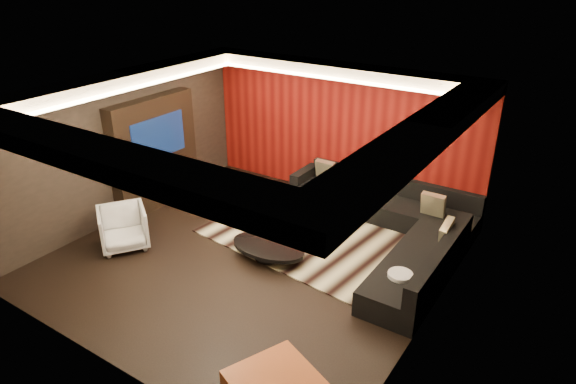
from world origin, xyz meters
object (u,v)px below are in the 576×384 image
Objects in this scene: coffee_table at (268,251)px; drum_stool at (328,235)px; white_side_table at (399,286)px; sectional_sofa at (394,226)px; armchair at (123,228)px.

drum_stool is at bearing 55.18° from coffee_table.
white_side_table reaches higher than drum_stool.
sectional_sofa reaches higher than coffee_table.
sectional_sofa is at bearing 115.04° from white_side_table.
drum_stool is 0.47× the size of armchair.
armchair is (-2.95, -1.98, 0.16)m from drum_stool.
armchair reaches higher than drum_stool.
drum_stool is (0.63, 0.91, 0.08)m from coffee_table.
armchair is (-4.58, -1.19, 0.13)m from white_side_table.
sectional_sofa is at bearing -18.61° from armchair.
sectional_sofa reaches higher than armchair.
white_side_table is at bearing -64.96° from sectional_sofa.
armchair is at bearing -165.45° from white_side_table.
sectional_sofa reaches higher than white_side_table.
white_side_table is (2.27, 0.12, 0.10)m from coffee_table.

